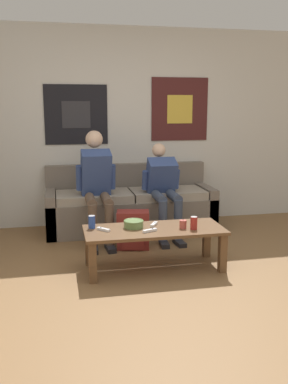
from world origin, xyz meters
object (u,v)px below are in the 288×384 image
(ceramic_bowl, at_px, (134,223))
(game_controller_near_right, at_px, (154,224))
(person_seated_adult, at_px, (97,181))
(pillar_candle, at_px, (183,224))
(game_controller_near_left, at_px, (150,230))
(drink_can_blue, at_px, (92,222))
(person_seated_teen, at_px, (163,187))
(drink_can_red, at_px, (194,223))
(couch, at_px, (130,207))
(coffee_table, at_px, (154,235))
(backpack, at_px, (133,231))
(game_controller_far_center, at_px, (103,229))

(ceramic_bowl, bearing_deg, game_controller_near_right, 7.82)
(person_seated_adult, bearing_deg, pillar_candle, -57.39)
(person_seated_adult, xyz_separation_m, game_controller_near_left, (0.38, -1.16, -0.28))
(pillar_candle, bearing_deg, drink_can_blue, 167.76)
(person_seated_teen, bearing_deg, ceramic_bowl, -119.26)
(drink_can_red, distance_m, game_controller_near_left, 0.43)
(couch, height_order, person_seated_teen, person_seated_teen)
(game_controller_near_right, bearing_deg, person_seated_adult, 115.75)
(coffee_table, xyz_separation_m, drink_can_blue, (-0.58, 0.13, 0.13))
(backpack, distance_m, drink_can_red, 0.91)
(coffee_table, distance_m, person_seated_adult, 1.20)
(couch, distance_m, ceramic_bowl, 1.36)
(person_seated_adult, bearing_deg, couch, 37.52)
(couch, bearing_deg, coffee_table, -90.43)
(couch, height_order, game_controller_near_right, couch)
(person_seated_teen, distance_m, drink_can_red, 1.15)
(game_controller_near_left, bearing_deg, drink_can_blue, 156.19)
(backpack, xyz_separation_m, game_controller_near_left, (0.03, -0.73, 0.22))
(person_seated_teen, height_order, game_controller_far_center, person_seated_teen)
(coffee_table, distance_m, drink_can_red, 0.40)
(game_controller_far_center, bearing_deg, drink_can_red, -8.71)
(couch, distance_m, game_controller_far_center, 1.47)
(couch, relative_size, pillar_candle, 22.65)
(backpack, relative_size, ceramic_bowl, 2.17)
(person_seated_teen, distance_m, drink_can_blue, 1.31)
(game_controller_near_left, xyz_separation_m, game_controller_near_right, (0.09, 0.20, 0.00))
(coffee_table, relative_size, game_controller_near_left, 9.18)
(drink_can_red, height_order, game_controller_near_right, drink_can_red)
(person_seated_adult, bearing_deg, backpack, -50.43)
(pillar_candle, height_order, drink_can_blue, drink_can_blue)
(drink_can_red, bearing_deg, game_controller_near_left, 179.13)
(ceramic_bowl, xyz_separation_m, pillar_candle, (0.46, -0.13, -0.00))
(coffee_table, bearing_deg, couch, 89.57)
(drink_can_red, bearing_deg, pillar_candle, 151.23)
(drink_can_blue, xyz_separation_m, game_controller_far_center, (0.10, -0.11, -0.05))
(pillar_candle, distance_m, game_controller_near_right, 0.29)
(couch, relative_size, game_controller_near_left, 14.44)
(person_seated_adult, distance_m, drink_can_red, 1.43)
(coffee_table, height_order, drink_can_red, drink_can_red)
(game_controller_near_right, bearing_deg, coffee_table, -101.65)
(person_seated_adult, xyz_separation_m, drink_can_red, (0.80, -1.16, -0.23))
(game_controller_near_right, bearing_deg, game_controller_near_left, -113.42)
(couch, distance_m, drink_can_blue, 1.42)
(couch, bearing_deg, person_seated_adult, -142.48)
(person_seated_adult, distance_m, game_controller_near_right, 1.10)
(coffee_table, distance_m, person_seated_teen, 1.13)
(backpack, bearing_deg, pillar_candle, -62.26)
(pillar_candle, relative_size, drink_can_blue, 0.75)
(game_controller_near_right, bearing_deg, couch, 90.46)
(ceramic_bowl, xyz_separation_m, drink_can_red, (0.55, -0.18, 0.02))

